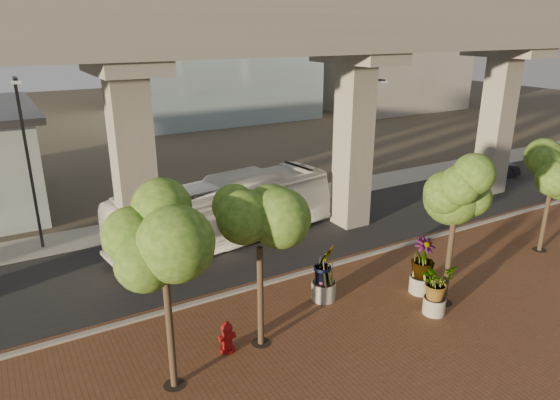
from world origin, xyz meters
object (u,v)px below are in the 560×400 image
fire_hydrant (227,337)px  parked_car (489,167)px  transit_bus (226,212)px  planter_front (437,284)px

fire_hydrant → parked_car: bearing=20.7°
transit_bus → parked_car: size_ratio=2.80×
parked_car → fire_hydrant: size_ratio=3.75×
parked_car → planter_front: bearing=147.9°
parked_car → fire_hydrant: bearing=135.7°
transit_bus → parked_car: transit_bus is taller
fire_hydrant → planter_front: bearing=-13.2°
transit_bus → planter_front: 11.34m
planter_front → transit_bus: bearing=111.5°
parked_car → planter_front: 21.76m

